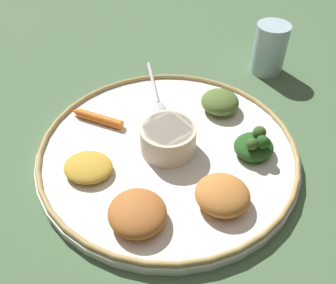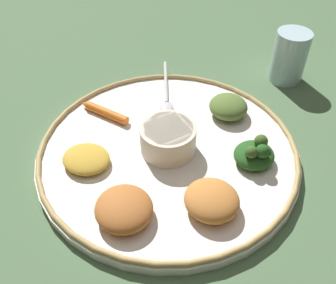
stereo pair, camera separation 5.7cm
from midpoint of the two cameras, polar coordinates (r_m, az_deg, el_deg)
ground_plane at (r=0.60m, az=2.76°, el=-2.22°), size 2.40×2.40×0.00m
platter at (r=0.59m, az=2.78°, el=-1.71°), size 0.41×0.41×0.02m
platter_rim at (r=0.58m, az=2.82°, el=-0.99°), size 0.40×0.40×0.01m
center_bowl at (r=0.57m, az=2.89°, el=0.52°), size 0.09×0.09×0.04m
spoon at (r=0.68m, az=2.16°, el=7.02°), size 0.17×0.03×0.01m
greens_pile at (r=0.58m, az=15.84°, el=-1.86°), size 0.08×0.08×0.04m
carrot_near_spoon at (r=0.65m, az=-7.17°, el=4.43°), size 0.07×0.09×0.01m
mound_chickpea at (r=0.49m, az=-3.34°, el=-10.23°), size 0.09×0.09×0.03m
mound_lentil_yellow at (r=0.56m, az=-9.46°, el=-2.68°), size 0.09×0.10×0.02m
mound_squash at (r=0.50m, az=9.93°, el=-8.85°), size 0.10×0.10×0.03m
mound_collards at (r=0.65m, az=11.64°, el=5.16°), size 0.07×0.07×0.03m
drinking_glass at (r=0.78m, az=19.86°, el=11.53°), size 0.06×0.06×0.10m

